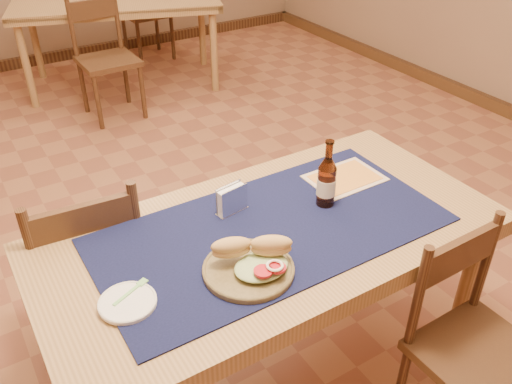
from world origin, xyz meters
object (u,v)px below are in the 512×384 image
main_table (271,249)px  beer_bottle (327,181)px  napkin_holder (232,200)px  chair_main_far (90,269)px  chair_main_near (474,346)px  sandwich_plate (252,263)px  back_table (117,8)px

main_table → beer_bottle: (0.25, 0.02, 0.18)m
napkin_holder → main_table: bearing=-68.2°
chair_main_far → chair_main_near: size_ratio=1.06×
main_table → chair_main_near: size_ratio=1.89×
chair_main_far → napkin_holder: 0.66m
main_table → sandwich_plate: sandwich_plate is taller
back_table → chair_main_near: (-0.16, -3.91, -0.23)m
chair_main_near → sandwich_plate: size_ratio=2.93×
chair_main_near → sandwich_plate: sandwich_plate is taller
main_table → napkin_holder: 0.22m
back_table → sandwich_plate: bearing=-102.7°
chair_main_far → sandwich_plate: chair_main_far is taller
back_table → beer_bottle: 3.35m
beer_bottle → napkin_holder: 0.34m
beer_bottle → napkin_holder: beer_bottle is taller
main_table → beer_bottle: 0.31m
main_table → chair_main_far: (-0.53, 0.47, -0.20)m
back_table → chair_main_near: size_ratio=2.19×
main_table → napkin_holder: (-0.06, 0.16, 0.14)m
main_table → napkin_holder: bearing=111.8°
main_table → sandwich_plate: 0.25m
main_table → beer_bottle: bearing=5.7°
chair_main_near → beer_bottle: beer_bottle is taller
chair_main_near → main_table: bearing=129.2°
sandwich_plate → beer_bottle: beer_bottle is taller
main_table → back_table: bearing=79.5°
back_table → chair_main_near: 3.92m
main_table → back_table: 3.40m
chair_main_near → napkin_holder: bearing=125.9°
back_table → sandwich_plate: sandwich_plate is taller
back_table → napkin_holder: (-0.69, -3.19, 0.14)m
napkin_holder → chair_main_far: bearing=146.5°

